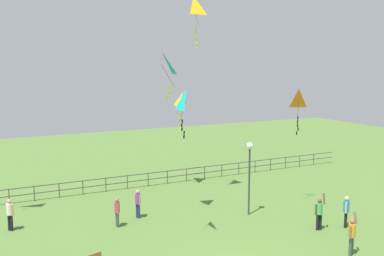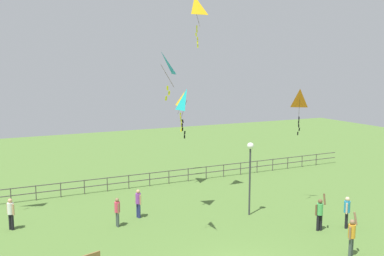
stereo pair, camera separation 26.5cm
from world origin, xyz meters
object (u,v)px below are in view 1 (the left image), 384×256
Objects in this scene: person_2 at (319,212)px; kite_1 at (162,66)px; person_3 at (352,234)px; person_5 at (117,210)px; kite_0 at (194,10)px; person_1 at (346,209)px; lamppost at (250,162)px; person_0 at (138,202)px; kite_2 at (299,101)px; person_4 at (10,213)px; kite_5 at (183,101)px; kite_4 at (186,102)px.

kite_1 is at bearing 169.00° from person_2.
person_5 is at bearing 136.35° from person_3.
kite_0 reaches higher than kite_1.
person_2 is at bearing 167.99° from person_1.
person_3 is 1.28× the size of person_5.
person_3 is (1.09, -6.37, -2.03)m from lamppost.
person_0 is at bearing 143.04° from person_2.
kite_0 reaches higher than kite_2.
person_2 is at bearing -28.69° from person_5.
person_1 is at bearing -24.74° from person_4.
kite_5 reaches higher than person_5.
kite_0 reaches higher than person_3.
person_1 is 3.45m from person_3.
person_3 is at bearing -63.82° from kite_4.
lamppost is 7.33m from kite_5.
kite_5 reaches higher than person_0.
lamppost is 2.51× the size of person_4.
kite_4 is (2.74, -0.37, 5.34)m from person_0.
person_3 is at bearing -43.65° from person_5.
person_0 is 8.43m from kite_1.
kite_5 is (-2.78, 10.16, 4.94)m from person_2.
person_2 is (-1.50, 0.32, 0.02)m from person_1.
kite_4 reaches higher than kite_2.
kite_0 is at bearing 53.42° from kite_1.
lamppost is 2.49× the size of person_1.
person_4 is at bearing -174.41° from kite_0.
lamppost is 6.77m from person_3.
person_4 is 10.63m from kite_4.
lamppost is 12.67m from person_4.
person_3 is 14.08m from kite_5.
person_2 is 15.52m from person_4.
kite_4 reaches higher than person_4.
kite_4 is at bearing 116.18° from person_3.
kite_1 reaches higher than kite_4.
lamppost is at bearing -21.39° from person_0.
kite_5 is at bearing 98.60° from person_3.
person_4 reaches higher than person_5.
kite_2 is at bearing -8.30° from person_5.
kite_0 is (10.81, 1.06, 10.60)m from person_4.
person_3 is (-0.81, -2.88, 0.01)m from person_2.
person_3 is at bearing -131.97° from person_1.
kite_1 is (-4.70, -6.33, -3.32)m from kite_0.
kite_1 is at bearing -126.58° from kite_0.
person_4 is at bearing 167.51° from kite_2.
person_2 reaches higher than person_1.
person_3 is at bearing -77.77° from kite_0.
kite_5 is at bearing 121.34° from kite_2.
kite_5 reaches higher than person_1.
kite_1 is 9.57m from kite_2.
kite_1 reaches higher than person_3.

